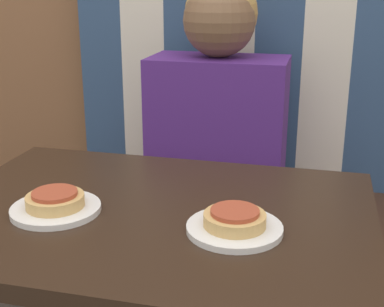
{
  "coord_description": "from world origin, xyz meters",
  "views": [
    {
      "loc": [
        0.31,
        -0.93,
        1.17
      ],
      "look_at": [
        0.0,
        0.34,
        0.74
      ],
      "focal_mm": 50.0,
      "sensor_mm": 36.0,
      "label": 1
    }
  ],
  "objects": [
    {
      "name": "dining_table",
      "position": [
        0.0,
        0.0,
        0.62
      ],
      "size": [
        0.87,
        0.63,
        0.73
      ],
      "color": "black",
      "rests_on": "ground_plane"
    },
    {
      "name": "person",
      "position": [
        0.0,
        0.68,
        0.81
      ],
      "size": [
        0.42,
        0.25,
        0.72
      ],
      "color": "#4C237A",
      "rests_on": "booth_seat"
    },
    {
      "name": "booth_seat",
      "position": [
        0.0,
        0.68,
        0.23
      ],
      "size": [
        1.12,
        0.58,
        0.46
      ],
      "color": "#382319",
      "rests_on": "ground_plane"
    },
    {
      "name": "pizza_right",
      "position": [
        0.18,
        -0.06,
        0.76
      ],
      "size": [
        0.11,
        0.11,
        0.03
      ],
      "color": "tan",
      "rests_on": "plate_right"
    },
    {
      "name": "pizza_left",
      "position": [
        -0.18,
        -0.06,
        0.76
      ],
      "size": [
        0.11,
        0.11,
        0.03
      ],
      "color": "tan",
      "rests_on": "plate_left"
    },
    {
      "name": "plate_left",
      "position": [
        -0.18,
        -0.06,
        0.74
      ],
      "size": [
        0.18,
        0.18,
        0.01
      ],
      "color": "white",
      "rests_on": "dining_table"
    },
    {
      "name": "booth_backrest",
      "position": [
        0.0,
        0.93,
        0.85
      ],
      "size": [
        1.12,
        0.07,
        0.79
      ],
      "color": "navy",
      "rests_on": "booth_seat"
    },
    {
      "name": "plate_right",
      "position": [
        0.18,
        -0.06,
        0.74
      ],
      "size": [
        0.18,
        0.18,
        0.01
      ],
      "color": "white",
      "rests_on": "dining_table"
    }
  ]
}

